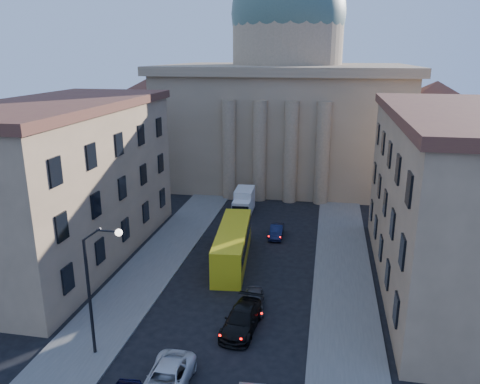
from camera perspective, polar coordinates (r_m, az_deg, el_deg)
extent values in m
cube|color=#5A5752|center=(41.42, -12.04, -10.51)|extent=(5.00, 60.00, 0.15)
cube|color=#5A5752|center=(38.63, 12.58, -12.66)|extent=(5.00, 60.00, 0.15)
cube|color=#877053|center=(72.87, 5.52, 8.11)|extent=(34.00, 26.00, 16.00)
cube|color=#877053|center=(72.11, 5.71, 14.72)|extent=(35.50, 27.50, 1.20)
cylinder|color=#877053|center=(72.09, 5.80, 17.58)|extent=(16.00, 16.00, 8.00)
sphere|color=#4A6557|center=(72.27, 5.90, 20.75)|extent=(16.40, 16.40, 16.40)
cube|color=#877053|center=(76.18, -10.70, 6.36)|extent=(13.00, 13.00, 11.00)
cone|color=#5A2D26|center=(75.24, -11.01, 11.99)|extent=(26.02, 26.02, 4.00)
cube|color=#877053|center=(72.47, 22.13, 4.91)|extent=(13.00, 13.00, 11.00)
cone|color=#5A2D26|center=(71.49, 22.79, 10.79)|extent=(26.02, 26.02, 4.00)
cylinder|color=#877053|center=(61.14, -1.33, 5.11)|extent=(1.80, 1.80, 13.00)
cylinder|color=#877053|center=(60.45, 2.40, 4.97)|extent=(1.80, 1.80, 13.00)
cylinder|color=#877053|center=(60.01, 6.19, 4.80)|extent=(1.80, 1.80, 13.00)
cylinder|color=#877053|center=(59.84, 10.02, 4.61)|extent=(1.80, 1.80, 13.00)
cube|color=tan|center=(46.04, -20.47, 0.82)|extent=(11.00, 26.00, 14.00)
cube|color=#5A2D26|center=(44.74, -21.42, 9.85)|extent=(11.60, 26.60, 0.80)
cube|color=tan|center=(40.91, 25.03, -1.62)|extent=(11.00, 26.00, 14.00)
cube|color=#5A2D26|center=(39.44, 26.33, 8.51)|extent=(11.60, 26.60, 0.80)
cylinder|color=black|center=(31.30, -17.85, -12.29)|extent=(0.20, 0.20, 8.00)
cylinder|color=black|center=(29.25, -17.65, -4.96)|extent=(1.30, 0.12, 0.96)
cylinder|color=black|center=(28.69, -15.94, -4.58)|extent=(1.30, 0.12, 0.12)
sphere|color=white|center=(28.39, -14.57, -4.81)|extent=(0.44, 0.44, 0.44)
imported|color=silver|center=(29.13, -9.00, -21.75)|extent=(2.47, 5.27, 1.46)
imported|color=black|center=(33.95, 0.22, -15.27)|extent=(2.66, 5.53, 1.55)
imported|color=#444448|center=(36.48, 1.74, -13.08)|extent=(2.00, 3.93, 1.28)
imported|color=black|center=(49.64, 4.47, -4.79)|extent=(1.39, 3.85, 1.26)
cube|color=gold|center=(43.54, -0.90, -6.50)|extent=(3.69, 11.64, 3.22)
cube|color=black|center=(43.33, -0.91, -5.87)|extent=(3.69, 11.02, 1.14)
cylinder|color=black|center=(40.38, -3.02, -10.18)|extent=(0.41, 1.07, 1.04)
cylinder|color=black|center=(40.15, -0.04, -10.32)|extent=(0.41, 1.07, 1.04)
cylinder|color=black|center=(47.88, -1.61, -5.71)|extent=(0.41, 1.07, 1.04)
cylinder|color=black|center=(47.69, 0.88, -5.80)|extent=(0.41, 1.07, 1.04)
cube|color=silver|center=(54.82, 0.20, -2.15)|extent=(2.10, 2.19, 2.12)
cube|color=black|center=(53.79, 0.04, -2.23)|extent=(1.94, 0.17, 0.97)
cube|color=silver|center=(56.91, 0.56, -0.93)|extent=(2.24, 3.78, 2.73)
cylinder|color=black|center=(54.84, -0.77, -2.88)|extent=(0.27, 0.80, 0.79)
cylinder|color=black|center=(54.59, 1.06, -2.97)|extent=(0.27, 0.80, 0.79)
cylinder|color=black|center=(58.13, -0.20, -1.73)|extent=(0.27, 0.80, 0.79)
cylinder|color=black|center=(57.90, 1.53, -1.81)|extent=(0.27, 0.80, 0.79)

